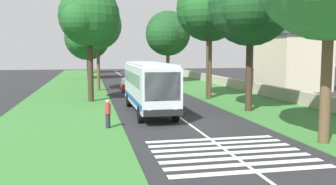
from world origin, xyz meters
TOP-DOWN VIEW (x-y plane):
  - ground at (0.00, 0.00)m, footprint 160.00×160.00m
  - grass_verge_left at (15.00, 8.20)m, footprint 120.00×8.00m
  - grass_verge_right at (15.00, -8.20)m, footprint 120.00×8.00m
  - centre_line at (15.00, 0.00)m, footprint 110.00×0.16m
  - coach_bus at (4.43, 1.80)m, footprint 11.16×2.62m
  - zebra_crossing at (-7.48, 0.00)m, footprint 5.85×6.80m
  - trailing_car_0 at (21.03, 1.59)m, footprint 4.30×1.78m
  - trailing_car_1 at (26.22, -1.73)m, footprint 4.30×1.78m
  - roadside_tree_left_0 at (61.47, 5.91)m, footprint 7.40×6.19m
  - roadside_tree_left_1 at (42.26, 6.48)m, footprint 8.55×7.59m
  - roadside_tree_left_2 at (22.08, 5.19)m, footprint 6.94×5.61m
  - roadside_tree_left_3 at (11.78, 6.11)m, footprint 6.07×5.46m
  - roadside_tree_right_1 at (3.81, -5.68)m, footprint 7.64×6.36m
  - roadside_tree_right_2 at (12.67, -5.37)m, footprint 7.88×6.50m
  - roadside_tree_right_3 at (32.78, -5.37)m, footprint 8.60×6.94m
  - utility_pole at (11.06, -4.90)m, footprint 0.24×1.40m
  - roadside_wall at (20.00, -11.60)m, footprint 70.00×0.40m
  - roadside_building at (18.85, -18.15)m, footprint 8.94×6.64m
  - pedestrian at (-0.91, 5.08)m, footprint 0.34×0.34m

SIDE VIEW (x-z plane):
  - ground at x=0.00m, z-range 0.00..0.00m
  - zebra_crossing at x=-7.48m, z-range 0.00..0.01m
  - centre_line at x=15.00m, z-range 0.00..0.01m
  - grass_verge_left at x=15.00m, z-range 0.00..0.04m
  - grass_verge_right at x=15.00m, z-range 0.00..0.04m
  - roadside_wall at x=20.00m, z-range 0.04..1.20m
  - trailing_car_0 at x=21.03m, z-range -0.05..1.38m
  - trailing_car_1 at x=26.22m, z-range -0.05..1.38m
  - pedestrian at x=-0.91m, z-range 0.06..1.75m
  - coach_bus at x=4.43m, z-range 0.28..4.01m
  - roadside_building at x=18.85m, z-range 0.06..7.35m
  - utility_pole at x=11.06m, z-range 0.18..7.66m
  - roadside_tree_left_0 at x=61.47m, z-range 1.47..10.86m
  - roadside_tree_left_1 at x=42.26m, z-range 1.46..12.23m
  - roadside_tree_right_3 at x=32.78m, z-range 1.78..12.48m
  - roadside_tree_left_2 at x=22.08m, z-range 2.27..12.69m
  - roadside_tree_left_3 at x=11.78m, z-range 2.39..12.85m
  - roadside_tree_right_1 at x=3.81m, z-range 2.30..13.57m
  - roadside_tree_right_2 at x=12.67m, z-range 2.58..14.59m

